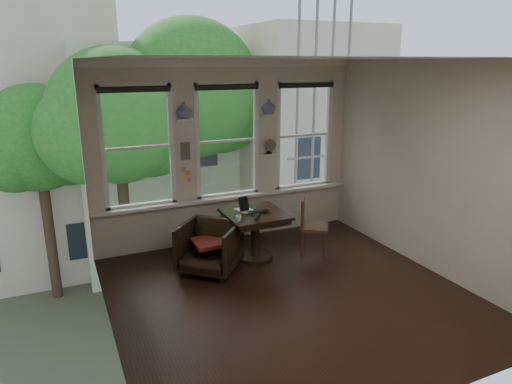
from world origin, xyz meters
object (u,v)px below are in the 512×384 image
armchair_left (210,248)px  mug (239,218)px  side_chair_right (314,226)px  table (255,236)px  laptop (260,213)px

armchair_left → mug: bearing=26.6°
side_chair_right → armchair_left: bearing=120.2°
mug → side_chair_right: bearing=1.1°
armchair_left → side_chair_right: (1.71, -0.08, 0.09)m
side_chair_right → table: bearing=109.8°
armchair_left → side_chair_right: size_ratio=0.88×
side_chair_right → laptop: size_ratio=2.72×
table → laptop: laptop is taller
mug → table: bearing=33.3°
side_chair_right → mug: size_ratio=10.40×
table → mug: mug is taller
side_chair_right → mug: bearing=124.1°
armchair_left → table: bearing=51.1°
table → mug: 0.61m
laptop → armchair_left: bearing=-172.9°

